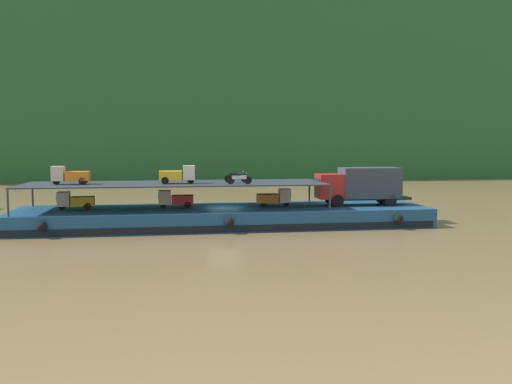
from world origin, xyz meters
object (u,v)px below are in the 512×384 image
at_px(cargo_barge, 225,217).
at_px(mini_truck_upper_mid, 178,175).
at_px(motorcycle_upper_port, 239,178).
at_px(covered_lorry, 360,185).
at_px(mini_truck_lower_stern, 75,201).
at_px(mini_truck_upper_stern, 70,175).
at_px(mini_truck_lower_aft, 175,199).
at_px(mini_truck_lower_mid, 274,197).
at_px(motorcycle_upper_centre, 236,177).

relative_size(cargo_barge, mini_truck_upper_mid, 11.79).
bearing_deg(motorcycle_upper_port, covered_lorry, 10.35).
xyz_separation_m(mini_truck_lower_stern, motorcycle_upper_port, (12.46, -2.37, 1.74)).
bearing_deg(mini_truck_upper_stern, mini_truck_lower_stern, 76.83).
distance_m(cargo_barge, covered_lorry, 11.50).
relative_size(covered_lorry, mini_truck_upper_mid, 2.87).
relative_size(cargo_barge, mini_truck_lower_stern, 11.61).
distance_m(mini_truck_lower_aft, mini_truck_upper_stern, 8.12).
distance_m(covered_lorry, mini_truck_lower_mid, 7.20).
bearing_deg(motorcycle_upper_port, mini_truck_lower_mid, 37.17).
bearing_deg(cargo_barge, motorcycle_upper_centre, 1.26).
bearing_deg(mini_truck_lower_stern, motorcycle_upper_centre, -1.97).
height_order(mini_truck_lower_stern, mini_truck_upper_stern, mini_truck_upper_stern).
relative_size(mini_truck_upper_stern, motorcycle_upper_port, 1.46).
distance_m(mini_truck_lower_aft, motorcycle_upper_port, 5.65).
bearing_deg(motorcycle_upper_centre, motorcycle_upper_port, -89.56).
bearing_deg(cargo_barge, covered_lorry, -0.19).
xyz_separation_m(mini_truck_lower_aft, motorcycle_upper_port, (4.81, -2.40, 1.74)).
height_order(covered_lorry, mini_truck_lower_aft, covered_lorry).
height_order(mini_truck_lower_stern, motorcycle_upper_port, motorcycle_upper_port).
relative_size(mini_truck_lower_aft, mini_truck_lower_mid, 0.99).
bearing_deg(motorcycle_upper_port, mini_truck_lower_stern, 169.25).
height_order(cargo_barge, mini_truck_upper_stern, mini_truck_upper_stern).
relative_size(mini_truck_lower_aft, motorcycle_upper_port, 1.46).
height_order(mini_truck_lower_mid, mini_truck_upper_mid, mini_truck_upper_mid).
relative_size(covered_lorry, mini_truck_upper_stern, 2.85).
distance_m(covered_lorry, motorcycle_upper_centre, 10.33).
relative_size(covered_lorry, mini_truck_lower_mid, 2.83).
xyz_separation_m(covered_lorry, motorcycle_upper_port, (-10.29, -1.88, 0.74)).
xyz_separation_m(covered_lorry, motorcycle_upper_centre, (-10.30, 0.06, 0.74)).
height_order(cargo_barge, covered_lorry, covered_lorry).
bearing_deg(mini_truck_upper_stern, cargo_barge, 1.63).
height_order(mini_truck_lower_aft, motorcycle_upper_centre, motorcycle_upper_centre).
distance_m(mini_truck_lower_mid, mini_truck_upper_stern, 15.97).
xyz_separation_m(mini_truck_lower_aft, motorcycle_upper_centre, (4.80, -0.46, 1.74)).
bearing_deg(mini_truck_lower_aft, mini_truck_lower_mid, 0.12).
height_order(mini_truck_upper_stern, mini_truck_upper_mid, same).
xyz_separation_m(cargo_barge, motorcycle_upper_port, (0.95, -1.92, 3.18)).
distance_m(covered_lorry, motorcycle_upper_port, 10.48).
distance_m(cargo_barge, mini_truck_lower_mid, 4.40).
bearing_deg(motorcycle_upper_port, cargo_barge, 116.39).
bearing_deg(mini_truck_lower_aft, cargo_barge, -7.09).
bearing_deg(mini_truck_upper_mid, motorcycle_upper_port, -15.14).
distance_m(cargo_barge, mini_truck_upper_stern, 12.19).
distance_m(mini_truck_lower_mid, motorcycle_upper_port, 4.36).
bearing_deg(motorcycle_upper_port, mini_truck_upper_stern, 172.86).
bearing_deg(motorcycle_upper_centre, mini_truck_lower_stern, 178.03).
bearing_deg(covered_lorry, mini_truck_lower_aft, 178.04).
distance_m(mini_truck_lower_aft, mini_truck_lower_mid, 7.99).
relative_size(covered_lorry, mini_truck_lower_stern, 2.83).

